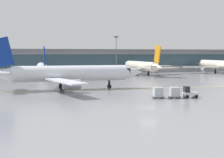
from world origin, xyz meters
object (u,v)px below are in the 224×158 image
gate_airplane_4 (218,65)px  apron_light_mast_2 (116,53)px  cargo_dolly_trailing (158,92)px  gate_airplane_3 (141,66)px  baggage_tug (189,93)px  gate_airplane_2 (43,68)px  cargo_dolly_lead (174,92)px  taxiing_regional_jet (69,74)px

gate_airplane_4 → apron_light_mast_2: apron_light_mast_2 is taller
cargo_dolly_trailing → gate_airplane_3: bearing=81.0°
baggage_tug → cargo_dolly_trailing: 5.80m
gate_airplane_3 → gate_airplane_2: bearing=90.7°
baggage_tug → gate_airplane_3: bearing=86.5°
gate_airplane_3 → gate_airplane_4: gate_airplane_4 is taller
baggage_tug → cargo_dolly_lead: (-2.72, 0.60, 0.16)m
gate_airplane_2 → cargo_dolly_trailing: (13.44, -56.20, -1.98)m
gate_airplane_2 → taxiing_regional_jet: (1.11, -37.28, 0.44)m
cargo_dolly_lead → cargo_dolly_trailing: size_ratio=1.00×
baggage_tug → cargo_dolly_lead: bearing=180.0°
baggage_tug → gate_airplane_4: bearing=61.4°
baggage_tug → cargo_dolly_trailing: baggage_tug is taller
cargo_dolly_lead → apron_light_mast_2: 74.02m
gate_airplane_4 → apron_light_mast_2: 41.53m
baggage_tug → cargo_dolly_lead: size_ratio=1.19×
gate_airplane_2 → baggage_tug: (19.10, -57.46, -2.14)m
cargo_dolly_trailing → baggage_tug: bearing=-0.0°
gate_airplane_3 → cargo_dolly_trailing: gate_airplane_3 is taller
cargo_dolly_trailing → apron_light_mast_2: size_ratio=0.16×
gate_airplane_3 → baggage_tug: (-16.62, -57.76, -2.35)m
gate_airplane_2 → cargo_dolly_trailing: size_ratio=12.75×
baggage_tug → gate_airplane_2: bearing=120.9°
taxiing_regional_jet → apron_light_mast_2: 60.82m
gate_airplane_3 → baggage_tug: size_ratio=11.45×
gate_airplane_2 → taxiing_regional_jet: bearing=-174.1°
gate_airplane_4 → taxiing_regional_jet: taxiing_regional_jet is taller
taxiing_regional_jet → gate_airplane_2: bearing=97.4°
taxiing_regional_jet → cargo_dolly_trailing: 22.71m
baggage_tug → cargo_dolly_lead: 2.79m
gate_airplane_4 → taxiing_regional_jet: size_ratio=0.96×
gate_airplane_3 → apron_light_mast_2: 16.34m
baggage_tug → cargo_dolly_lead: baggage_tug is taller
gate_airplane_3 → cargo_dolly_trailing: (-22.29, -56.50, -2.19)m
gate_airplane_2 → cargo_dolly_lead: bearing=-159.8°
gate_airplane_4 → cargo_dolly_trailing: size_ratio=13.95×
taxiing_regional_jet → gate_airplane_4: bearing=34.7°
taxiing_regional_jet → cargo_dolly_lead: (15.27, -19.58, -2.42)m
gate_airplane_3 → taxiing_regional_jet: bearing=137.6°
gate_airplane_2 → baggage_tug: 60.59m
gate_airplane_3 → taxiing_regional_jet: taxiing_regional_jet is taller
gate_airplane_3 → baggage_tug: gate_airplane_3 is taller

